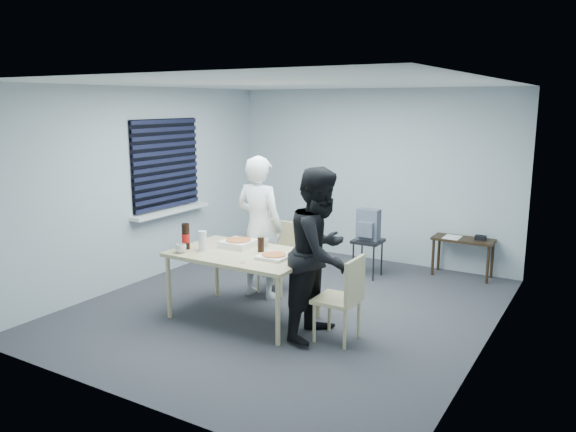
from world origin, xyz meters
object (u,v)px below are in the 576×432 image
Objects in this scene: backpack at (368,225)px; soda_bottle at (186,237)px; chair_right at (345,294)px; mug_a at (181,248)px; side_table at (463,244)px; person_black at (320,253)px; mug_b at (265,243)px; person_white at (259,227)px; dining_table at (243,258)px; chair_far at (280,251)px; stool at (368,247)px.

backpack is 2.65m from soda_bottle.
chair_right reaches higher than mug_a.
backpack is (-1.14, -0.69, 0.27)m from side_table.
person_black is 2.15× the size of side_table.
mug_b reaches higher than side_table.
person_white is 0.47m from mug_b.
person_black is 14.39× the size of mug_a.
mug_b is (0.31, -0.34, -0.08)m from person_white.
person_black is 0.96m from mug_b.
dining_table is 5.31× the size of soda_bottle.
mug_b is (-0.90, 0.34, -0.08)m from person_black.
mug_a is at bearing -169.34° from chair_right.
backpack is at bearing 107.10° from chair_right.
person_black is at bearing -105.41° from side_table.
side_table is (0.77, 2.80, -0.42)m from person_black.
person_white is (-0.24, 0.69, 0.18)m from dining_table.
soda_bottle reaches higher than mug_a.
chair_far reaches higher than dining_table.
person_white is 1.00× the size of person_black.
chair_right is 0.50× the size of person_white.
mug_b is at bearing -106.60° from stool.
chair_right is 1.90m from mug_a.
chair_far is 1.58m from person_black.
dining_table is 3.31m from side_table.
person_black is at bearing -42.76° from chair_far.
person_white reaches higher than mug_b.
mug_a is at bearing -106.86° from chair_far.
side_table reaches higher than stool.
chair_right is at bearing 10.66° from mug_a.
stool is at bearing 62.06° from soda_bottle.
mug_b is 0.90m from soda_bottle.
backpack is (0.76, 1.08, 0.23)m from chair_far.
soda_bottle is (-0.48, -1.25, 0.39)m from chair_far.
stool is (0.60, 2.14, -0.28)m from dining_table.
mug_a reaches higher than mug_b.
chair_far is 1.00× the size of chair_right.
chair_far is 2.59m from side_table.
person_white is 2.15× the size of side_table.
person_white is at bearing -102.99° from chair_far.
person_white is 17.70× the size of mug_b.
chair_right is 7.24× the size of mug_a.
chair_right is 2.25m from backpack.
backpack is 1.86m from mug_b.
person_black is (1.21, -0.68, 0.00)m from person_white.
soda_bottle is at bearing -111.15° from chair_far.
side_table is 1.91× the size of backpack.
dining_table is at bearing -100.19° from mug_b.
person_black is at bearing 0.45° from dining_table.
backpack is 3.50× the size of mug_a.
stool is 1.91m from mug_b.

